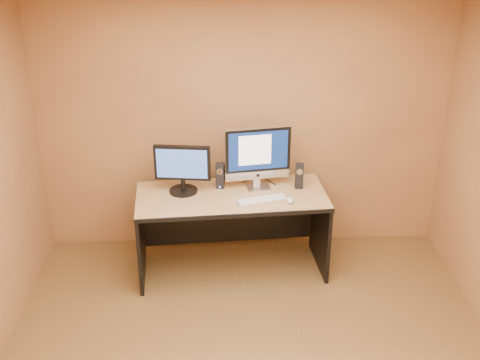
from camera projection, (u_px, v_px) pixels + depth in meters
The scene contains 11 objects.
walls at pixel (254, 225), 4.07m from camera, with size 4.00×4.00×2.60m, color #9E713F, non-canonical shape.
ceiling at pixel (256, 31), 3.52m from camera, with size 4.00×4.00×0.00m, color white.
desk at pixel (232, 233), 5.74m from camera, with size 1.76×0.77×0.81m, color #AB8155, non-canonical shape.
imac at pixel (258, 158), 5.58m from camera, with size 0.63×0.23×0.60m, color #B8B9BD, non-canonical shape.
second_monitor at pixel (183, 169), 5.53m from camera, with size 0.53×0.26×0.46m, color black, non-canonical shape.
speaker_left at pixel (220, 176), 5.66m from camera, with size 0.07×0.08×0.24m, color black, non-canonical shape.
speaker_right at pixel (299, 176), 5.66m from camera, with size 0.07×0.08×0.24m, color black, non-canonical shape.
keyboard at pixel (262, 200), 5.46m from camera, with size 0.47×0.13×0.02m, color silver.
mouse at pixel (290, 200), 5.43m from camera, with size 0.06×0.11×0.04m, color silver.
cable_a at pixel (268, 180), 5.84m from camera, with size 0.01×0.01×0.24m, color black.
cable_b at pixel (247, 179), 5.87m from camera, with size 0.01×0.01×0.20m, color black.
Camera 1 is at (-0.21, -3.55, 3.31)m, focal length 45.00 mm.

